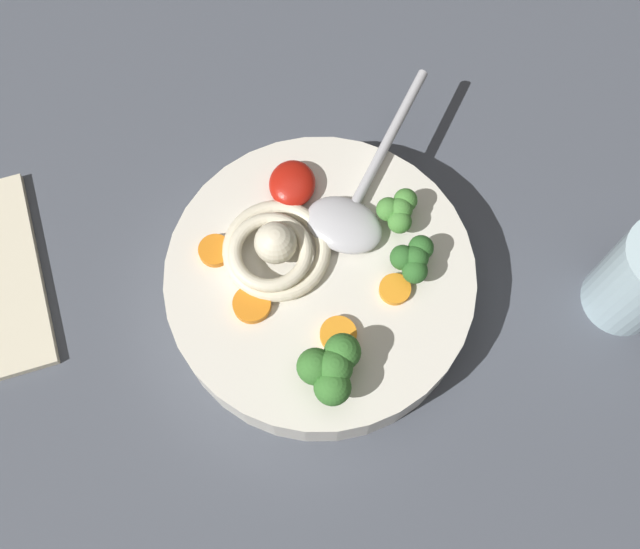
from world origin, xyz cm
name	(u,v)px	position (x,y,z in cm)	size (l,w,h in cm)	color
table_slab	(309,346)	(0.00, 0.00, 1.43)	(103.72, 103.72, 2.87)	#474C56
soup_bowl	(320,284)	(-4.00, 0.50, 5.26)	(23.53, 23.53, 4.63)	silver
noodle_pile	(275,249)	(-5.29, -3.00, 8.63)	(9.01, 8.83, 3.62)	beige
soup_spoon	(352,210)	(-9.15, 2.46, 8.30)	(17.28, 9.31, 1.60)	#B7B7BC
chili_sauce_dollop	(292,184)	(-10.88, -2.27, 8.40)	(4.00, 3.60, 1.80)	#B2190F
broccoli_floret_near_spoon	(414,259)	(-5.17, 7.26, 9.34)	(3.71, 3.19, 2.93)	#7A9E60
broccoli_floret_far	(331,368)	(3.67, 1.97, 10.03)	(5.11, 4.40, 4.04)	#7A9E60
broccoli_floret_beside_noodles	(398,210)	(-8.98, 5.94, 9.27)	(3.57, 3.07, 2.82)	#7A9E60
carrot_slice_left	(395,289)	(-3.23, 6.14, 7.79)	(2.37, 2.37, 0.57)	orange
carrot_slice_front	(252,304)	(-1.09, -4.26, 7.87)	(2.82, 2.82, 0.73)	orange
carrot_slice_center	(215,251)	(-5.06, -7.53, 7.85)	(2.49, 2.49, 0.70)	orange
carrot_slice_right	(338,335)	(0.62, 2.25, 7.84)	(2.69, 2.69, 0.68)	orange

